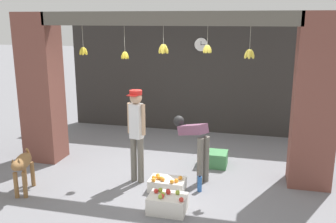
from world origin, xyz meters
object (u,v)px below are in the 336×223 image
at_px(produce_box_green, 213,159).
at_px(wall_clock, 201,45).
at_px(fruit_crate_apples, 167,203).
at_px(dog, 23,165).
at_px(fruit_crate_oranges, 167,184).
at_px(worker_stooping, 194,140).
at_px(water_bottle, 200,184).
at_px(shopkeeper, 137,129).

distance_m(produce_box_green, wall_clock, 3.08).
bearing_deg(fruit_crate_apples, wall_clock, 92.85).
relative_size(dog, fruit_crate_oranges, 1.37).
bearing_deg(wall_clock, worker_stooping, -82.54).
relative_size(produce_box_green, wall_clock, 1.61).
xyz_separation_m(worker_stooping, water_bottle, (0.19, -0.52, -0.58)).
xyz_separation_m(water_bottle, wall_clock, (-0.56, 3.38, 2.07)).
bearing_deg(worker_stooping, wall_clock, 44.80).
height_order(fruit_crate_apples, water_bottle, fruit_crate_apples).
bearing_deg(produce_box_green, worker_stooping, -111.73).
bearing_deg(water_bottle, dog, -165.10).
xyz_separation_m(dog, worker_stooping, (2.63, 1.27, 0.24)).
xyz_separation_m(shopkeeper, water_bottle, (1.14, -0.13, -0.84)).
bearing_deg(dog, fruit_crate_apples, 71.49).
height_order(water_bottle, wall_clock, wall_clock).
bearing_deg(shopkeeper, water_bottle, -175.04).
bearing_deg(dog, fruit_crate_oranges, 88.44).
height_order(shopkeeper, produce_box_green, shopkeeper).
distance_m(water_bottle, wall_clock, 4.00).
relative_size(fruit_crate_oranges, fruit_crate_apples, 1.06).
height_order(shopkeeper, water_bottle, shopkeeper).
relative_size(worker_stooping, wall_clock, 3.19).
distance_m(fruit_crate_apples, wall_clock, 4.66).
bearing_deg(fruit_crate_oranges, water_bottle, 10.70).
distance_m(fruit_crate_oranges, wall_clock, 4.06).
height_order(dog, worker_stooping, worker_stooping).
bearing_deg(wall_clock, fruit_crate_oranges, -89.55).
bearing_deg(produce_box_green, water_bottle, -93.53).
bearing_deg(produce_box_green, shopkeeper, -139.04).
xyz_separation_m(dog, fruit_crate_apples, (2.46, -0.05, -0.35)).
relative_size(dog, worker_stooping, 0.76).
bearing_deg(produce_box_green, dog, -146.28).
xyz_separation_m(fruit_crate_oranges, water_bottle, (0.54, 0.10, 0.02)).
xyz_separation_m(dog, produce_box_green, (2.89, 1.93, -0.34)).
distance_m(produce_box_green, water_bottle, 1.18).
distance_m(fruit_crate_apples, produce_box_green, 2.02).
xyz_separation_m(dog, water_bottle, (2.82, 0.75, -0.35)).
bearing_deg(water_bottle, fruit_crate_oranges, -169.30).
height_order(worker_stooping, produce_box_green, worker_stooping).
distance_m(worker_stooping, produce_box_green, 0.91).
relative_size(fruit_crate_apples, produce_box_green, 1.04).
height_order(produce_box_green, water_bottle, water_bottle).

